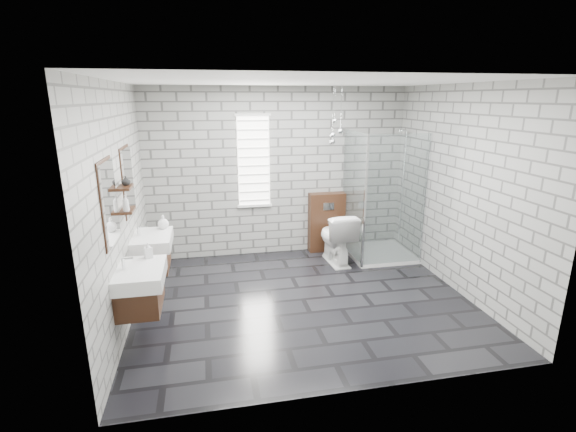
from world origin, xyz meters
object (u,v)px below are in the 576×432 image
object	(u,v)px
vanity_left	(137,277)
toilet	(336,237)
shower_enclosure	(378,229)
vanity_right	(149,242)
cistern_panel	(326,222)

from	to	relation	value
vanity_left	toilet	world-z (taller)	vanity_left
vanity_left	shower_enclosure	distance (m)	3.86
vanity_right	cistern_panel	bearing A→B (deg)	24.43
vanity_right	toilet	bearing A→B (deg)	14.12
vanity_right	cistern_panel	distance (m)	2.98
cistern_panel	shower_enclosure	distance (m)	0.87
cistern_panel	toilet	xyz separation A→B (m)	(0.00, -0.55, -0.09)
vanity_left	vanity_right	distance (m)	1.08
vanity_left	shower_enclosure	world-z (taller)	shower_enclosure
vanity_left	toilet	distance (m)	3.25
shower_enclosure	toilet	size ratio (longest dim) A/B	2.47
vanity_right	toilet	size ratio (longest dim) A/B	1.91
cistern_panel	shower_enclosure	world-z (taller)	shower_enclosure
vanity_right	shower_enclosure	distance (m)	3.49
vanity_left	vanity_right	xyz separation A→B (m)	(0.00, 1.08, 0.00)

